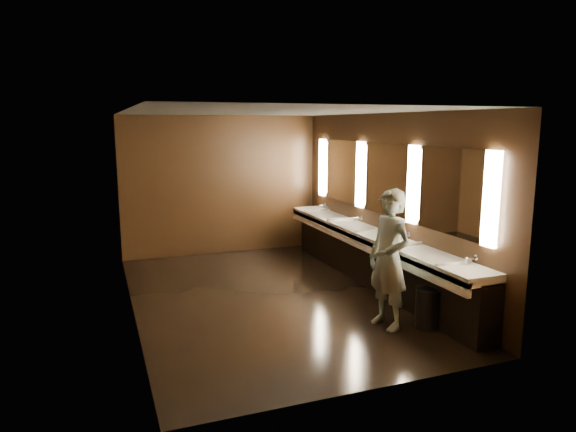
# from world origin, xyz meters

# --- Properties ---
(floor) EXTENTS (6.00, 6.00, 0.00)m
(floor) POSITION_xyz_m (0.00, 0.00, 0.00)
(floor) COLOR black
(floor) RESTS_ON ground
(ceiling) EXTENTS (4.00, 6.00, 0.02)m
(ceiling) POSITION_xyz_m (0.00, 0.00, 2.80)
(ceiling) COLOR #2D2D2B
(ceiling) RESTS_ON wall_back
(wall_back) EXTENTS (4.00, 0.02, 2.80)m
(wall_back) POSITION_xyz_m (0.00, 3.00, 1.40)
(wall_back) COLOR black
(wall_back) RESTS_ON floor
(wall_front) EXTENTS (4.00, 0.02, 2.80)m
(wall_front) POSITION_xyz_m (0.00, -3.00, 1.40)
(wall_front) COLOR black
(wall_front) RESTS_ON floor
(wall_left) EXTENTS (0.02, 6.00, 2.80)m
(wall_left) POSITION_xyz_m (-2.00, 0.00, 1.40)
(wall_left) COLOR black
(wall_left) RESTS_ON floor
(wall_right) EXTENTS (0.02, 6.00, 2.80)m
(wall_right) POSITION_xyz_m (2.00, 0.00, 1.40)
(wall_right) COLOR black
(wall_right) RESTS_ON floor
(sink_counter) EXTENTS (0.55, 5.40, 1.01)m
(sink_counter) POSITION_xyz_m (1.79, 0.00, 0.50)
(sink_counter) COLOR black
(sink_counter) RESTS_ON floor
(mirror_band) EXTENTS (0.06, 5.03, 1.15)m
(mirror_band) POSITION_xyz_m (1.98, -0.00, 1.75)
(mirror_band) COLOR #FFE7C0
(mirror_band) RESTS_ON wall_right
(person) EXTENTS (0.55, 0.74, 1.82)m
(person) POSITION_xyz_m (1.08, -1.64, 0.91)
(person) COLOR #94C8DC
(person) RESTS_ON floor
(trash_bin) EXTENTS (0.42, 0.42, 0.52)m
(trash_bin) POSITION_xyz_m (1.58, -1.83, 0.26)
(trash_bin) COLOR black
(trash_bin) RESTS_ON floor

